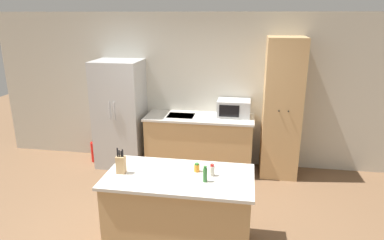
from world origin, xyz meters
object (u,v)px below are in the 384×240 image
at_px(pantry_cabinet, 282,109).
at_px(spice_bottle_tall_dark, 212,170).
at_px(spice_bottle_amber_oil, 205,174).
at_px(spice_bottle_short_red, 197,168).
at_px(knife_block, 121,164).
at_px(refrigerator, 120,114).
at_px(microwave, 234,108).
at_px(fire_extinguisher, 95,151).

xyz_separation_m(pantry_cabinet, spice_bottle_tall_dark, (-0.89, -2.10, -0.15)).
relative_size(spice_bottle_tall_dark, spice_bottle_amber_oil, 0.76).
bearing_deg(spice_bottle_amber_oil, spice_bottle_short_red, 118.39).
relative_size(knife_block, spice_bottle_short_red, 2.99).
relative_size(pantry_cabinet, spice_bottle_short_red, 22.89).
distance_m(refrigerator, pantry_cabinet, 2.71).
relative_size(pantry_cabinet, microwave, 4.18).
height_order(knife_block, spice_bottle_tall_dark, knife_block).
height_order(microwave, spice_bottle_tall_dark, microwave).
relative_size(microwave, fire_extinguisher, 1.25).
height_order(knife_block, spice_bottle_short_red, knife_block).
relative_size(pantry_cabinet, knife_block, 7.65).
xyz_separation_m(spice_bottle_tall_dark, fire_extinguisher, (-2.34, 2.05, -0.78)).
bearing_deg(spice_bottle_tall_dark, knife_block, -174.24).
bearing_deg(fire_extinguisher, knife_block, -57.71).
distance_m(pantry_cabinet, spice_bottle_short_red, 2.29).
height_order(refrigerator, spice_bottle_amber_oil, refrigerator).
bearing_deg(spice_bottle_tall_dark, fire_extinguisher, 138.79).
relative_size(pantry_cabinet, spice_bottle_tall_dark, 16.78).
distance_m(refrigerator, spice_bottle_short_red, 2.57).
height_order(spice_bottle_amber_oil, fire_extinguisher, spice_bottle_amber_oil).
xyz_separation_m(pantry_cabinet, microwave, (-0.76, 0.08, -0.04)).
height_order(refrigerator, microwave, refrigerator).
bearing_deg(fire_extinguisher, microwave, 2.89).
bearing_deg(knife_block, pantry_cabinet, 49.60).
bearing_deg(pantry_cabinet, spice_bottle_short_red, -117.72).
xyz_separation_m(refrigerator, spice_bottle_tall_dark, (1.81, -2.05, 0.05)).
xyz_separation_m(microwave, spice_bottle_short_red, (-0.30, -2.10, -0.13)).
bearing_deg(spice_bottle_short_red, spice_bottle_amber_oil, -61.61).
relative_size(knife_block, fire_extinguisher, 0.69).
distance_m(microwave, spice_bottle_tall_dark, 2.18).
bearing_deg(pantry_cabinet, knife_block, -130.40).
bearing_deg(spice_bottle_amber_oil, knife_block, 176.94).
bearing_deg(knife_block, spice_bottle_amber_oil, -3.06).
bearing_deg(pantry_cabinet, spice_bottle_tall_dark, -112.93).
bearing_deg(microwave, spice_bottle_short_red, -98.07).
bearing_deg(spice_bottle_amber_oil, pantry_cabinet, 67.23).
bearing_deg(spice_bottle_short_red, fire_extinguisher, 137.61).
distance_m(refrigerator, knife_block, 2.31).
xyz_separation_m(refrigerator, fire_extinguisher, (-0.52, -0.01, -0.73)).
relative_size(knife_block, spice_bottle_amber_oil, 1.68).
bearing_deg(spice_bottle_tall_dark, microwave, 86.79).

